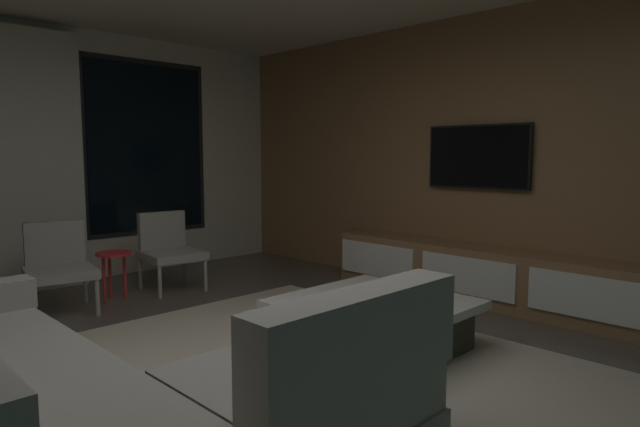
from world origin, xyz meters
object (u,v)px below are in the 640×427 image
(book_stack_on_coffee_table, at_px, (364,297))
(accent_chair_by_curtain, at_px, (58,262))
(coffee_table, at_px, (374,324))
(side_stool, at_px, (113,261))
(sectional_couch, at_px, (87,403))
(media_console, at_px, (483,277))
(accent_chair_near_window, at_px, (168,247))
(mounted_tv, at_px, (478,157))

(book_stack_on_coffee_table, bearing_deg, accent_chair_by_curtain, 114.65)
(coffee_table, xyz_separation_m, side_stool, (-0.71, 2.58, 0.19))
(sectional_couch, relative_size, accent_chair_by_curtain, 3.21)
(media_console, bearing_deg, accent_chair_near_window, 124.75)
(accent_chair_near_window, xyz_separation_m, media_console, (1.77, -2.56, -0.18))
(media_console, bearing_deg, book_stack_on_coffee_table, -178.82)
(media_console, xyz_separation_m, mounted_tv, (0.18, 0.20, 1.10))
(coffee_table, relative_size, side_stool, 2.52)
(coffee_table, bearing_deg, accent_chair_by_curtain, 115.44)
(mounted_tv, bearing_deg, side_stool, 137.83)
(coffee_table, bearing_deg, accent_chair_near_window, 92.50)
(coffee_table, relative_size, accent_chair_by_curtain, 1.49)
(side_stool, relative_size, mounted_tv, 0.44)
(sectional_couch, distance_m, book_stack_on_coffee_table, 1.94)
(coffee_table, relative_size, book_stack_on_coffee_table, 3.89)
(accent_chair_near_window, height_order, media_console, accent_chair_near_window)
(accent_chair_by_curtain, bearing_deg, media_console, -40.79)
(accent_chair_near_window, bearing_deg, media_console, -55.25)
(book_stack_on_coffee_table, bearing_deg, media_console, 1.18)
(side_stool, bearing_deg, book_stack_on_coffee_table, -75.64)
(coffee_table, bearing_deg, media_console, 2.58)
(media_console, height_order, mounted_tv, mounted_tv)
(media_console, relative_size, mounted_tv, 2.97)
(coffee_table, xyz_separation_m, media_console, (1.66, 0.07, 0.06))
(accent_chair_near_window, bearing_deg, accent_chair_by_curtain, -176.06)
(accent_chair_by_curtain, xyz_separation_m, media_console, (2.87, -2.48, -0.18))
(accent_chair_by_curtain, relative_size, mounted_tv, 0.75)
(accent_chair_near_window, relative_size, accent_chair_by_curtain, 1.00)
(accent_chair_near_window, bearing_deg, side_stool, -175.60)
(book_stack_on_coffee_table, height_order, mounted_tv, mounted_tv)
(accent_chair_by_curtain, height_order, media_console, accent_chair_by_curtain)
(accent_chair_near_window, bearing_deg, book_stack_on_coffee_table, -88.82)
(media_console, bearing_deg, side_stool, 133.38)
(accent_chair_by_curtain, distance_m, media_console, 3.80)
(coffee_table, bearing_deg, side_stool, 105.42)
(accent_chair_by_curtain, bearing_deg, side_stool, 3.39)
(book_stack_on_coffee_table, distance_m, accent_chair_near_window, 2.59)
(accent_chair_near_window, bearing_deg, mounted_tv, -50.34)
(sectional_couch, xyz_separation_m, coffee_table, (2.00, 0.04, -0.10))
(coffee_table, height_order, media_console, media_console)
(sectional_couch, height_order, media_console, sectional_couch)
(book_stack_on_coffee_table, xyz_separation_m, accent_chair_by_curtain, (-1.15, 2.51, 0.05))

